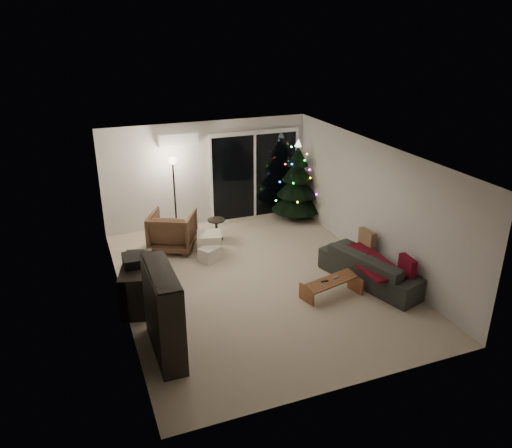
{
  "coord_description": "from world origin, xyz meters",
  "views": [
    {
      "loc": [
        -3.08,
        -7.9,
        4.67
      ],
      "look_at": [
        0.1,
        0.3,
        1.05
      ],
      "focal_mm": 35.0,
      "sensor_mm": 36.0,
      "label": 1
    }
  ],
  "objects": [
    {
      "name": "room",
      "position": [
        0.46,
        1.49,
        1.02
      ],
      "size": [
        6.5,
        7.51,
        2.6
      ],
      "color": "beige",
      "rests_on": "ground"
    },
    {
      "name": "side_table",
      "position": [
        -0.15,
        2.15,
        0.25
      ],
      "size": [
        0.44,
        0.44,
        0.49
      ],
      "primitive_type": "cylinder",
      "rotation": [
        0.0,
        0.0,
        -0.14
      ],
      "color": "black",
      "rests_on": "floor"
    },
    {
      "name": "coffee_table",
      "position": [
        1.04,
        -1.05,
        0.17
      ],
      "size": [
        1.12,
        0.62,
        0.34
      ],
      "primitive_type": null,
      "rotation": [
        0.0,
        0.0,
        0.25
      ],
      "color": "brown",
      "rests_on": "floor"
    },
    {
      "name": "media_cabinet",
      "position": [
        -2.25,
        -0.01,
        0.38
      ],
      "size": [
        0.76,
        1.31,
        0.77
      ],
      "primitive_type": "cube",
      "rotation": [
        0.0,
        0.0,
        -0.26
      ],
      "color": "black",
      "rests_on": "floor"
    },
    {
      "name": "stereo",
      "position": [
        -2.25,
        -0.01,
        0.85
      ],
      "size": [
        0.39,
        0.46,
        0.16
      ],
      "primitive_type": "cube",
      "color": "black",
      "rests_on": "media_cabinet"
    },
    {
      "name": "remote_a",
      "position": [
        0.89,
        -1.05,
        0.35
      ],
      "size": [
        0.13,
        0.04,
        0.02
      ],
      "primitive_type": "cube",
      "color": "black",
      "rests_on": "coffee_table"
    },
    {
      "name": "armchair",
      "position": [
        -1.18,
        2.0,
        0.43
      ],
      "size": [
        1.24,
        1.25,
        0.85
      ],
      "primitive_type": "imported",
      "rotation": [
        0.0,
        0.0,
        2.67
      ],
      "color": "brown",
      "rests_on": "floor"
    },
    {
      "name": "ottoman",
      "position": [
        -0.5,
        1.51,
        0.23
      ],
      "size": [
        0.61,
        0.61,
        0.46
      ],
      "primitive_type": "cube",
      "rotation": [
        0.0,
        0.0,
        -0.24
      ],
      "color": "#FAEBCA",
      "rests_on": "floor"
    },
    {
      "name": "cardboard_box_b",
      "position": [
        -0.59,
        1.17,
        0.15
      ],
      "size": [
        0.53,
        0.49,
        0.3
      ],
      "primitive_type": "cube",
      "rotation": [
        0.0,
        0.0,
        0.54
      ],
      "color": "beige",
      "rests_on": "floor"
    },
    {
      "name": "cardboard_box_a",
      "position": [
        -1.76,
        0.7,
        0.13
      ],
      "size": [
        0.41,
        0.34,
        0.27
      ],
      "primitive_type": "cube",
      "rotation": [
        0.0,
        0.0,
        0.16
      ],
      "color": "beige",
      "rests_on": "floor"
    },
    {
      "name": "cushion_a",
      "position": [
        2.3,
        -0.19,
        0.56
      ],
      "size": [
        0.16,
        0.42,
        0.41
      ],
      "primitive_type": "cube",
      "rotation": [
        0.0,
        0.0,
        0.09
      ],
      "color": "#997549",
      "rests_on": "sofa"
    },
    {
      "name": "sofa_throw",
      "position": [
        1.95,
        -0.84,
        0.45
      ],
      "size": [
        0.67,
        1.54,
        0.05
      ],
      "primitive_type": "cube",
      "color": "maroon",
      "rests_on": "sofa"
    },
    {
      "name": "bookshelf",
      "position": [
        -2.25,
        -1.56,
        0.69
      ],
      "size": [
        0.84,
        1.41,
        1.38
      ],
      "primitive_type": null,
      "rotation": [
        0.0,
        0.0,
        -0.38
      ],
      "color": "black",
      "rests_on": "floor"
    },
    {
      "name": "sofa",
      "position": [
        2.05,
        -0.84,
        0.31
      ],
      "size": [
        1.4,
        2.29,
        0.62
      ],
      "primitive_type": "imported",
      "rotation": [
        0.0,
        0.0,
        1.86
      ],
      "color": "#3E413C",
      "rests_on": "floor"
    },
    {
      "name": "floor_lamp",
      "position": [
        -0.93,
        2.75,
        0.91
      ],
      "size": [
        0.29,
        0.29,
        1.81
      ],
      "primitive_type": "cylinder",
      "color": "black",
      "rests_on": "floor"
    },
    {
      "name": "cushion_b",
      "position": [
        2.3,
        -1.49,
        0.56
      ],
      "size": [
        0.15,
        0.42,
        0.41
      ],
      "primitive_type": "cube",
      "rotation": [
        0.0,
        0.0,
        -0.07
      ],
      "color": "maroon",
      "rests_on": "sofa"
    },
    {
      "name": "christmas_tree",
      "position": [
        2.13,
        2.71,
        1.01
      ],
      "size": [
        1.41,
        1.41,
        2.01
      ],
      "primitive_type": "cone",
      "rotation": [
        0.0,
        0.0,
        0.14
      ],
      "color": "black",
      "rests_on": "floor"
    },
    {
      "name": "remote_b",
      "position": [
        1.14,
        -1.0,
        0.35
      ],
      "size": [
        0.13,
        0.08,
        0.02
      ],
      "primitive_type": "cube",
      "rotation": [
        0.0,
        0.0,
        0.35
      ],
      "color": "slate",
      "rests_on": "coffee_table"
    }
  ]
}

